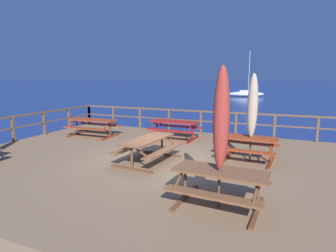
% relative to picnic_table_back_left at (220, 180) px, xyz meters
% --- Properties ---
extents(ground_plane, '(600.00, 600.00, 0.00)m').
position_rel_picnic_table_back_left_xyz_m(ground_plane, '(-2.47, 2.40, -1.17)').
color(ground_plane, navy).
extents(wooden_deck, '(13.50, 9.96, 0.61)m').
position_rel_picnic_table_back_left_xyz_m(wooden_deck, '(-2.47, 2.40, -0.86)').
color(wooden_deck, '#846647').
rests_on(wooden_deck, ground).
extents(railing_waterside_far, '(13.30, 0.10, 1.09)m').
position_rel_picnic_table_back_left_xyz_m(railing_waterside_far, '(-2.47, 7.23, 0.18)').
color(railing_waterside_far, brown).
rests_on(railing_waterside_far, wooden_deck).
extents(railing_side_left, '(0.10, 9.76, 1.09)m').
position_rel_picnic_table_back_left_xyz_m(railing_side_left, '(-9.07, 2.40, 0.18)').
color(railing_side_left, brown).
rests_on(railing_side_left, wooden_deck).
extents(picnic_table_back_left, '(1.97, 1.52, 0.78)m').
position_rel_picnic_table_back_left_xyz_m(picnic_table_back_left, '(0.00, 0.00, 0.00)').
color(picnic_table_back_left, brown).
rests_on(picnic_table_back_left, wooden_deck).
extents(picnic_table_mid_left, '(1.80, 1.50, 0.78)m').
position_rel_picnic_table_back_left_xyz_m(picnic_table_mid_left, '(0.19, 3.51, -0.01)').
color(picnic_table_mid_left, '#993819').
rests_on(picnic_table_mid_left, wooden_deck).
extents(picnic_table_back_right, '(2.13, 1.48, 0.78)m').
position_rel_picnic_table_back_left_xyz_m(picnic_table_back_right, '(-3.21, 5.61, 0.01)').
color(picnic_table_back_right, maroon).
rests_on(picnic_table_back_right, wooden_deck).
extents(picnic_table_front_left, '(2.21, 1.44, 0.78)m').
position_rel_picnic_table_back_left_xyz_m(picnic_table_front_left, '(-6.80, 4.65, 0.01)').
color(picnic_table_front_left, '#993819').
rests_on(picnic_table_front_left, wooden_deck).
extents(picnic_table_front_right, '(1.56, 2.27, 0.78)m').
position_rel_picnic_table_back_left_xyz_m(picnic_table_front_right, '(-2.71, 2.12, 0.01)').
color(picnic_table_front_right, brown).
rests_on(picnic_table_front_right, wooden_deck).
extents(patio_umbrella_tall_back_right, '(0.32, 0.32, 2.86)m').
position_rel_picnic_table_back_left_xyz_m(patio_umbrella_tall_back_right, '(0.01, -0.06, 1.26)').
color(patio_umbrella_tall_back_right, '#4C3828').
rests_on(patio_umbrella_tall_back_right, wooden_deck).
extents(patio_umbrella_tall_back_left, '(0.32, 0.32, 2.77)m').
position_rel_picnic_table_back_left_xyz_m(patio_umbrella_tall_back_left, '(0.23, 3.46, 1.20)').
color(patio_umbrella_tall_back_left, '#4C3828').
rests_on(patio_umbrella_tall_back_left, wooden_deck).
extents(sailboat_distant, '(6.23, 3.30, 7.72)m').
position_rel_picnic_table_back_left_xyz_m(sailboat_distant, '(-4.89, 43.68, -0.66)').
color(sailboat_distant, silver).
rests_on(sailboat_distant, ground).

